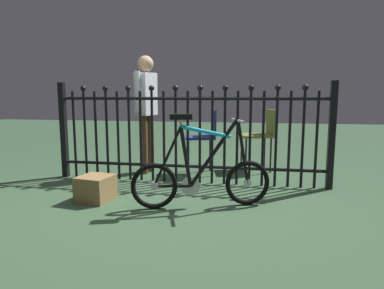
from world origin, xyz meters
The scene contains 7 objects.
ground_plane centered at (0.00, 0.00, 0.00)m, with size 20.00×20.00×0.00m, color #355237.
iron_fence centered at (-0.05, 0.81, 0.62)m, with size 3.32×0.07×1.21m.
bicycle centered at (0.30, -0.07, 0.30)m, with size 1.28×0.52×0.88m.
chair_olive centered at (0.88, 1.66, 0.54)m, with size 0.51×0.51×0.85m.
chair_navy centered at (0.14, 1.30, 0.54)m, with size 0.47×0.47×0.86m.
person_visitor centered at (-0.66, 1.24, 0.93)m, with size 0.25×0.46×1.57m.
display_crate centered at (-0.78, -0.07, 0.13)m, with size 0.31×0.31×0.25m, color olive.
Camera 1 is at (0.76, -3.13, 1.05)m, focal length 31.63 mm.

